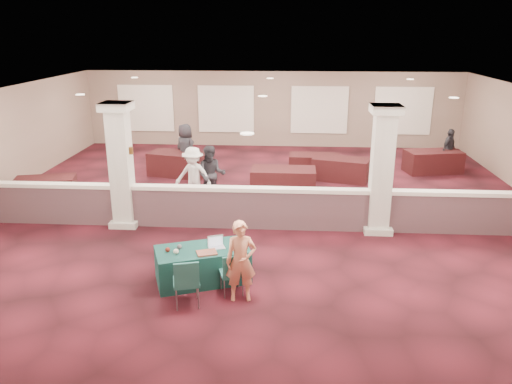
# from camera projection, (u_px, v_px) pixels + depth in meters

# --- Properties ---
(ground) EXTENTS (16.00, 16.00, 0.00)m
(ground) POSITION_uv_depth(u_px,v_px,m) (262.00, 208.00, 14.30)
(ground) COLOR #4F131E
(ground) RESTS_ON ground
(wall_back) EXTENTS (16.00, 0.04, 3.20)m
(wall_back) POSITION_uv_depth(u_px,v_px,m) (272.00, 109.00, 21.39)
(wall_back) COLOR #846C5B
(wall_back) RESTS_ON ground
(wall_front) EXTENTS (16.00, 0.04, 3.20)m
(wall_front) POSITION_uv_depth(u_px,v_px,m) (228.00, 307.00, 6.22)
(wall_front) COLOR #846C5B
(wall_front) RESTS_ON ground
(ceiling) EXTENTS (16.00, 16.00, 0.02)m
(ceiling) POSITION_uv_depth(u_px,v_px,m) (263.00, 96.00, 13.30)
(ceiling) COLOR silver
(ceiling) RESTS_ON wall_back
(partition_wall) EXTENTS (15.60, 0.28, 1.10)m
(partition_wall) POSITION_uv_depth(u_px,v_px,m) (259.00, 207.00, 12.70)
(partition_wall) COLOR #563A40
(partition_wall) RESTS_ON ground
(column_left) EXTENTS (0.72, 0.72, 3.20)m
(column_left) POSITION_uv_depth(u_px,v_px,m) (121.00, 164.00, 12.59)
(column_left) COLOR beige
(column_left) RESTS_ON ground
(column_right) EXTENTS (0.72, 0.72, 3.20)m
(column_right) POSITION_uv_depth(u_px,v_px,m) (382.00, 169.00, 12.18)
(column_right) COLOR beige
(column_right) RESTS_ON ground
(sconce_left) EXTENTS (0.12, 0.12, 0.18)m
(sconce_left) POSITION_uv_depth(u_px,v_px,m) (109.00, 150.00, 12.50)
(sconce_left) COLOR brown
(sconce_left) RESTS_ON column_left
(sconce_right) EXTENTS (0.12, 0.12, 0.18)m
(sconce_right) POSITION_uv_depth(u_px,v_px,m) (131.00, 151.00, 12.46)
(sconce_right) COLOR brown
(sconce_right) RESTS_ON column_left
(near_table) EXTENTS (2.04, 1.50, 0.70)m
(near_table) POSITION_uv_depth(u_px,v_px,m) (203.00, 265.00, 10.10)
(near_table) COLOR #0E332E
(near_table) RESTS_ON ground
(conf_chair_main) EXTENTS (0.55, 0.55, 0.87)m
(conf_chair_main) POSITION_uv_depth(u_px,v_px,m) (232.00, 271.00, 9.50)
(conf_chair_main) COLOR #1F5B4E
(conf_chair_main) RESTS_ON ground
(conf_chair_side) EXTENTS (0.58, 0.58, 0.95)m
(conf_chair_side) POSITION_uv_depth(u_px,v_px,m) (186.00, 279.00, 9.06)
(conf_chair_side) COLOR #1F5B4E
(conf_chair_side) RESTS_ON ground
(woman) EXTENTS (0.61, 0.45, 1.58)m
(woman) POSITION_uv_depth(u_px,v_px,m) (241.00, 261.00, 9.26)
(woman) COLOR #EA8065
(woman) RESTS_ON ground
(far_table_front_left) EXTENTS (1.87, 1.27, 0.69)m
(far_table_front_left) POSITION_uv_depth(u_px,v_px,m) (46.00, 189.00, 14.89)
(far_table_front_left) COLOR black
(far_table_front_left) RESTS_ON ground
(far_table_front_center) EXTENTS (1.99, 1.01, 0.80)m
(far_table_front_center) POSITION_uv_depth(u_px,v_px,m) (283.00, 181.00, 15.44)
(far_table_front_center) COLOR black
(far_table_front_center) RESTS_ON ground
(far_table_front_right) EXTENTS (2.03, 1.40, 0.75)m
(far_table_front_right) POSITION_uv_depth(u_px,v_px,m) (341.00, 169.00, 16.87)
(far_table_front_right) COLOR black
(far_table_front_right) RESTS_ON ground
(far_table_back_left) EXTENTS (2.18, 1.45, 0.81)m
(far_table_back_left) POSITION_uv_depth(u_px,v_px,m) (179.00, 164.00, 17.41)
(far_table_back_left) COLOR black
(far_table_back_left) RESTS_ON ground
(far_table_back_center) EXTENTS (1.80, 0.95, 0.71)m
(far_table_back_center) POSITION_uv_depth(u_px,v_px,m) (314.00, 165.00, 17.50)
(far_table_back_center) COLOR black
(far_table_back_center) RESTS_ON ground
(far_table_back_right) EXTENTS (2.06, 1.32, 0.77)m
(far_table_back_right) POSITION_uv_depth(u_px,v_px,m) (433.00, 161.00, 17.79)
(far_table_back_right) COLOR black
(far_table_back_right) RESTS_ON ground
(attendee_a) EXTENTS (0.86, 0.52, 1.73)m
(attendee_a) POSITION_uv_depth(u_px,v_px,m) (211.00, 175.00, 14.46)
(attendee_a) COLOR black
(attendee_a) RESTS_ON ground
(attendee_b) EXTENTS (1.16, 0.68, 1.71)m
(attendee_b) POSITION_uv_depth(u_px,v_px,m) (193.00, 176.00, 14.35)
(attendee_b) COLOR silver
(attendee_b) RESTS_ON ground
(attendee_c) EXTENTS (0.89, 0.94, 1.50)m
(attendee_c) POSITION_uv_depth(u_px,v_px,m) (449.00, 149.00, 17.99)
(attendee_c) COLOR black
(attendee_c) RESTS_ON ground
(attendee_d) EXTENTS (0.99, 0.86, 1.76)m
(attendee_d) POSITION_uv_depth(u_px,v_px,m) (186.00, 149.00, 17.53)
(attendee_d) COLOR black
(attendee_d) RESTS_ON ground
(laptop_base) EXTENTS (0.38, 0.32, 0.02)m
(laptop_base) POSITION_uv_depth(u_px,v_px,m) (217.00, 248.00, 10.02)
(laptop_base) COLOR silver
(laptop_base) RESTS_ON near_table
(laptop_screen) EXTENTS (0.30, 0.12, 0.21)m
(laptop_screen) POSITION_uv_depth(u_px,v_px,m) (215.00, 240.00, 10.08)
(laptop_screen) COLOR silver
(laptop_screen) RESTS_ON near_table
(screen_glow) EXTENTS (0.27, 0.10, 0.18)m
(screen_glow) POSITION_uv_depth(u_px,v_px,m) (215.00, 241.00, 10.08)
(screen_glow) COLOR silver
(screen_glow) RESTS_ON near_table
(knitting) EXTENTS (0.46, 0.41, 0.03)m
(knitting) POSITION_uv_depth(u_px,v_px,m) (207.00, 253.00, 9.78)
(knitting) COLOR #B13F1C
(knitting) RESTS_ON near_table
(yarn_cream) EXTENTS (0.11, 0.11, 0.11)m
(yarn_cream) POSITION_uv_depth(u_px,v_px,m) (176.00, 251.00, 9.74)
(yarn_cream) COLOR beige
(yarn_cream) RESTS_ON near_table
(yarn_red) EXTENTS (0.10, 0.10, 0.10)m
(yarn_red) POSITION_uv_depth(u_px,v_px,m) (168.00, 250.00, 9.83)
(yarn_red) COLOR #5C1B12
(yarn_red) RESTS_ON near_table
(yarn_grey) EXTENTS (0.10, 0.10, 0.10)m
(yarn_grey) POSITION_uv_depth(u_px,v_px,m) (179.00, 247.00, 9.96)
(yarn_grey) COLOR #535458
(yarn_grey) RESTS_ON near_table
(scissors) EXTENTS (0.12, 0.07, 0.01)m
(scissors) POSITION_uv_depth(u_px,v_px,m) (236.00, 250.00, 9.91)
(scissors) COLOR #B42613
(scissors) RESTS_ON near_table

